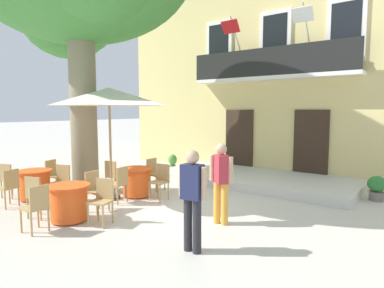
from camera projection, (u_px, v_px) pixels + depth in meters
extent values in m
plane|color=beige|center=(178.00, 209.00, 7.67)|extent=(120.00, 120.00, 0.00)
cube|color=#DBC67F|center=(295.00, 72.00, 12.78)|extent=(13.00, 4.00, 7.50)
cube|color=#332319|center=(239.00, 141.00, 12.18)|extent=(1.10, 0.08, 2.30)
cube|color=#332319|center=(311.00, 145.00, 10.65)|extent=(1.10, 0.08, 2.30)
cube|color=silver|center=(219.00, 47.00, 12.35)|extent=(1.10, 0.08, 1.90)
cube|color=black|center=(219.00, 47.00, 12.32)|extent=(0.84, 0.04, 1.60)
cube|color=silver|center=(275.00, 39.00, 11.05)|extent=(1.10, 0.08, 1.90)
cube|color=black|center=(275.00, 39.00, 11.03)|extent=(0.84, 0.04, 1.60)
cube|color=silver|center=(346.00, 30.00, 9.75)|extent=(1.10, 0.08, 1.90)
cube|color=black|center=(346.00, 30.00, 9.73)|extent=(0.84, 0.04, 1.60)
cube|color=silver|center=(271.00, 78.00, 10.96)|extent=(5.60, 0.65, 0.12)
cube|color=black|center=(267.00, 62.00, 10.67)|extent=(5.60, 0.06, 0.90)
cylinder|color=#B2B2B7|center=(237.00, 38.00, 11.38)|extent=(0.04, 0.95, 1.33)
cube|color=red|center=(230.00, 27.00, 10.99)|extent=(0.60, 0.29, 0.38)
cylinder|color=#B2B2B7|center=(307.00, 28.00, 9.96)|extent=(0.04, 0.95, 1.33)
cube|color=white|center=(303.00, 14.00, 9.57)|extent=(0.60, 0.29, 0.38)
cylinder|color=#47423D|center=(213.00, 76.00, 12.31)|extent=(0.30, 0.30, 0.28)
ellipsoid|color=#38843D|center=(213.00, 68.00, 12.28)|extent=(0.39, 0.39, 0.32)
cylinder|color=slate|center=(271.00, 72.00, 10.95)|extent=(0.36, 0.36, 0.31)
ellipsoid|color=#2D7533|center=(271.00, 60.00, 10.92)|extent=(0.46, 0.46, 0.47)
cylinder|color=slate|center=(346.00, 66.00, 9.60)|extent=(0.34, 0.34, 0.32)
ellipsoid|color=#4C8E38|center=(347.00, 52.00, 9.56)|extent=(0.44, 0.44, 0.49)
cube|color=silver|center=(255.00, 179.00, 10.45)|extent=(6.10, 2.74, 0.25)
cylinder|color=#7F755B|center=(84.00, 116.00, 9.15)|extent=(0.72, 0.72, 4.26)
sphere|color=#3D7F38|center=(68.00, 7.00, 10.49)|extent=(3.21, 3.21, 3.21)
cylinder|color=#EA561E|center=(35.00, 185.00, 8.45)|extent=(0.74, 0.74, 0.68)
cylinder|color=#EA561E|center=(34.00, 171.00, 8.41)|extent=(0.86, 0.86, 0.04)
cylinder|color=#2D2823|center=(35.00, 199.00, 8.49)|extent=(0.44, 0.44, 0.03)
cylinder|color=tan|center=(60.00, 195.00, 8.03)|extent=(0.04, 0.04, 0.45)
cylinder|color=tan|center=(49.00, 194.00, 8.13)|extent=(0.04, 0.04, 0.45)
cylinder|color=tan|center=(70.00, 192.00, 8.35)|extent=(0.04, 0.04, 0.45)
cylinder|color=tan|center=(58.00, 191.00, 8.45)|extent=(0.04, 0.04, 0.45)
cube|color=tan|center=(59.00, 183.00, 8.21)|extent=(0.51, 0.51, 0.04)
cube|color=tan|center=(63.00, 173.00, 8.36)|extent=(0.37, 0.16, 0.42)
cylinder|color=tan|center=(66.00, 184.00, 9.26)|extent=(0.04, 0.04, 0.45)
cylinder|color=tan|center=(57.00, 186.00, 8.95)|extent=(0.04, 0.04, 0.45)
cylinder|color=tan|center=(56.00, 183.00, 9.38)|extent=(0.04, 0.04, 0.45)
cylinder|color=tan|center=(47.00, 185.00, 9.07)|extent=(0.04, 0.04, 0.45)
cube|color=tan|center=(56.00, 176.00, 9.14)|extent=(0.49, 0.49, 0.04)
cube|color=tan|center=(51.00, 167.00, 9.18)|extent=(0.14, 0.38, 0.42)
cylinder|color=tan|center=(12.00, 187.00, 8.90)|extent=(0.04, 0.04, 0.45)
cylinder|color=tan|center=(22.00, 188.00, 8.80)|extent=(0.04, 0.04, 0.45)
cylinder|color=tan|center=(2.00, 190.00, 8.58)|extent=(0.04, 0.04, 0.45)
cylinder|color=tan|center=(12.00, 191.00, 8.48)|extent=(0.04, 0.04, 0.45)
cube|color=tan|center=(11.00, 180.00, 8.67)|extent=(0.51, 0.51, 0.04)
cube|color=tan|center=(5.00, 172.00, 8.47)|extent=(0.37, 0.16, 0.42)
cylinder|color=tan|center=(10.00, 195.00, 8.03)|extent=(0.04, 0.04, 0.45)
cylinder|color=tan|center=(5.00, 200.00, 7.57)|extent=(0.04, 0.04, 0.45)
cylinder|color=tan|center=(19.00, 197.00, 7.87)|extent=(0.04, 0.04, 0.45)
cube|color=tan|center=(7.00, 188.00, 7.77)|extent=(0.46, 0.46, 0.04)
cube|color=tan|center=(11.00, 179.00, 7.67)|extent=(0.10, 0.38, 0.42)
cylinder|color=#EA561E|center=(137.00, 182.00, 8.78)|extent=(0.74, 0.74, 0.68)
cylinder|color=#EA561E|center=(137.00, 169.00, 8.74)|extent=(0.86, 0.86, 0.04)
cylinder|color=#2D2823|center=(137.00, 195.00, 8.81)|extent=(0.44, 0.44, 0.03)
cylinder|color=tan|center=(160.00, 194.00, 8.15)|extent=(0.04, 0.04, 0.45)
cylinder|color=tan|center=(149.00, 192.00, 8.34)|extent=(0.04, 0.04, 0.45)
cylinder|color=tan|center=(168.00, 191.00, 8.44)|extent=(0.04, 0.04, 0.45)
cylinder|color=tan|center=(158.00, 189.00, 8.62)|extent=(0.04, 0.04, 0.45)
cube|color=tan|center=(159.00, 182.00, 8.36)|extent=(0.42, 0.42, 0.04)
cube|color=tan|center=(163.00, 172.00, 8.49)|extent=(0.38, 0.06, 0.42)
cylinder|color=tan|center=(165.00, 183.00, 9.42)|extent=(0.04, 0.04, 0.45)
cylinder|color=tan|center=(157.00, 185.00, 9.15)|extent=(0.04, 0.04, 0.45)
cylinder|color=tan|center=(156.00, 181.00, 9.62)|extent=(0.04, 0.04, 0.45)
cylinder|color=tan|center=(148.00, 183.00, 9.35)|extent=(0.04, 0.04, 0.45)
cube|color=tan|center=(156.00, 174.00, 9.36)|extent=(0.41, 0.41, 0.04)
cube|color=tan|center=(152.00, 166.00, 9.45)|extent=(0.05, 0.38, 0.42)
cylinder|color=tan|center=(115.00, 183.00, 9.39)|extent=(0.04, 0.04, 0.45)
cylinder|color=tan|center=(124.00, 184.00, 9.22)|extent=(0.04, 0.04, 0.45)
cylinder|color=tan|center=(107.00, 185.00, 9.09)|extent=(0.04, 0.04, 0.45)
cylinder|color=tan|center=(116.00, 187.00, 8.93)|extent=(0.04, 0.04, 0.45)
cube|color=tan|center=(115.00, 176.00, 9.13)|extent=(0.45, 0.45, 0.04)
cube|color=tan|center=(111.00, 169.00, 8.95)|extent=(0.38, 0.09, 0.42)
cylinder|color=tan|center=(107.00, 195.00, 8.09)|extent=(0.04, 0.04, 0.45)
cylinder|color=tan|center=(117.00, 192.00, 8.38)|extent=(0.04, 0.04, 0.45)
cylinder|color=tan|center=(118.00, 196.00, 7.92)|extent=(0.04, 0.04, 0.45)
cylinder|color=tan|center=(127.00, 193.00, 8.21)|extent=(0.04, 0.04, 0.45)
cube|color=tan|center=(117.00, 184.00, 8.12)|extent=(0.44, 0.44, 0.04)
cube|color=tan|center=(122.00, 176.00, 8.01)|extent=(0.08, 0.38, 0.42)
cylinder|color=#EA561E|center=(69.00, 203.00, 6.80)|extent=(0.74, 0.74, 0.68)
cylinder|color=#EA561E|center=(68.00, 186.00, 6.77)|extent=(0.86, 0.86, 0.04)
cylinder|color=#2D2823|center=(70.00, 220.00, 6.84)|extent=(0.44, 0.44, 0.03)
cylinder|color=tan|center=(103.00, 217.00, 6.37)|extent=(0.04, 0.04, 0.45)
cylinder|color=tan|center=(88.00, 216.00, 6.47)|extent=(0.04, 0.04, 0.45)
cylinder|color=tan|center=(113.00, 212.00, 6.69)|extent=(0.04, 0.04, 0.45)
cylinder|color=tan|center=(98.00, 211.00, 6.80)|extent=(0.04, 0.04, 0.45)
cube|color=tan|center=(100.00, 202.00, 6.56)|extent=(0.50, 0.50, 0.04)
cube|color=tan|center=(105.00, 189.00, 6.70)|extent=(0.37, 0.15, 0.42)
cylinder|color=tan|center=(109.00, 201.00, 7.49)|extent=(0.04, 0.04, 0.45)
cylinder|color=tan|center=(97.00, 205.00, 7.21)|extent=(0.04, 0.04, 0.45)
cylinder|color=tan|center=(99.00, 199.00, 7.67)|extent=(0.04, 0.04, 0.45)
cylinder|color=tan|center=(87.00, 202.00, 7.39)|extent=(0.04, 0.04, 0.45)
cube|color=tan|center=(98.00, 191.00, 7.41)|extent=(0.42, 0.42, 0.04)
cube|color=tan|center=(92.00, 180.00, 7.49)|extent=(0.06, 0.38, 0.42)
cylinder|color=tan|center=(40.00, 204.00, 7.27)|extent=(0.04, 0.04, 0.45)
cylinder|color=tan|center=(52.00, 205.00, 7.16)|extent=(0.04, 0.04, 0.45)
cylinder|color=tan|center=(28.00, 208.00, 6.95)|extent=(0.04, 0.04, 0.45)
cylinder|color=tan|center=(41.00, 210.00, 6.84)|extent=(0.04, 0.04, 0.45)
cube|color=tan|center=(40.00, 196.00, 7.03)|extent=(0.50, 0.50, 0.04)
cube|color=tan|center=(33.00, 187.00, 6.84)|extent=(0.37, 0.15, 0.42)
cylinder|color=tan|center=(21.00, 221.00, 6.15)|extent=(0.04, 0.04, 0.45)
cylinder|color=tan|center=(38.00, 216.00, 6.43)|extent=(0.04, 0.04, 0.45)
cylinder|color=tan|center=(31.00, 225.00, 5.96)|extent=(0.04, 0.04, 0.45)
cylinder|color=tan|center=(49.00, 219.00, 6.24)|extent=(0.04, 0.04, 0.45)
cube|color=tan|center=(34.00, 208.00, 6.17)|extent=(0.42, 0.42, 0.04)
cube|color=tan|center=(39.00, 197.00, 6.05)|extent=(0.06, 0.38, 0.42)
cylinder|color=#997A56|center=(111.00, 150.00, 8.41)|extent=(0.06, 0.06, 2.55)
cylinder|color=#333333|center=(112.00, 197.00, 8.54)|extent=(0.44, 0.44, 0.08)
cone|color=silver|center=(109.00, 97.00, 8.27)|extent=(2.90, 2.90, 0.45)
cylinder|color=slate|center=(173.00, 168.00, 12.47)|extent=(0.25, 0.25, 0.22)
ellipsoid|color=#4C8E38|center=(173.00, 160.00, 12.44)|extent=(0.33, 0.33, 0.41)
cylinder|color=slate|center=(376.00, 196.00, 8.37)|extent=(0.35, 0.35, 0.23)
ellipsoid|color=#2D7533|center=(377.00, 184.00, 8.34)|extent=(0.45, 0.45, 0.40)
cylinder|color=gold|center=(217.00, 203.00, 6.68)|extent=(0.14, 0.14, 0.84)
cylinder|color=gold|center=(225.00, 204.00, 6.57)|extent=(0.14, 0.14, 0.84)
cube|color=#B72D3D|center=(221.00, 169.00, 6.55)|extent=(0.40, 0.38, 0.56)
sphere|color=tan|center=(221.00, 149.00, 6.51)|extent=(0.22, 0.22, 0.22)
cylinder|color=tan|center=(212.00, 168.00, 6.68)|extent=(0.09, 0.09, 0.52)
cylinder|color=tan|center=(231.00, 170.00, 6.42)|extent=(0.09, 0.09, 0.52)
cylinder|color=#232328|center=(188.00, 224.00, 5.37)|extent=(0.14, 0.14, 0.87)
cylinder|color=#232328|center=(197.00, 227.00, 5.26)|extent=(0.14, 0.14, 0.87)
cube|color=#1E2347|center=(192.00, 182.00, 5.24)|extent=(0.36, 0.25, 0.56)
sphere|color=tan|center=(192.00, 157.00, 5.20)|extent=(0.22, 0.22, 0.22)
cylinder|color=tan|center=(182.00, 180.00, 5.37)|extent=(0.09, 0.09, 0.52)
cylinder|color=tan|center=(204.00, 184.00, 5.11)|extent=(0.09, 0.09, 0.52)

